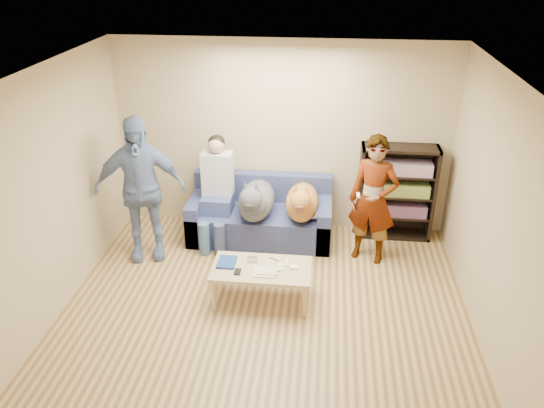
# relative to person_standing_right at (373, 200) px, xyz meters

# --- Properties ---
(ground) EXTENTS (5.00, 5.00, 0.00)m
(ground) POSITION_rel_person_standing_right_xyz_m (-1.19, -1.69, -0.82)
(ground) COLOR brown
(ground) RESTS_ON ground
(ceiling) EXTENTS (5.00, 5.00, 0.00)m
(ceiling) POSITION_rel_person_standing_right_xyz_m (-1.19, -1.69, 1.78)
(ceiling) COLOR white
(ceiling) RESTS_ON ground
(wall_back) EXTENTS (4.50, 0.00, 4.50)m
(wall_back) POSITION_rel_person_standing_right_xyz_m (-1.19, 0.81, 0.48)
(wall_back) COLOR tan
(wall_back) RESTS_ON ground
(wall_left) EXTENTS (0.00, 5.00, 5.00)m
(wall_left) POSITION_rel_person_standing_right_xyz_m (-3.44, -1.69, 0.48)
(wall_left) COLOR tan
(wall_left) RESTS_ON ground
(wall_right) EXTENTS (0.00, 5.00, 5.00)m
(wall_right) POSITION_rel_person_standing_right_xyz_m (1.06, -1.69, 0.48)
(wall_right) COLOR tan
(wall_right) RESTS_ON ground
(blanket) EXTENTS (0.42, 0.36, 0.15)m
(blanket) POSITION_rel_person_standing_right_xyz_m (-0.74, 0.25, -0.32)
(blanket) COLOR #A9A9AD
(blanket) RESTS_ON sofa
(person_standing_right) EXTENTS (0.69, 0.56, 1.64)m
(person_standing_right) POSITION_rel_person_standing_right_xyz_m (0.00, 0.00, 0.00)
(person_standing_right) COLOR gray
(person_standing_right) RESTS_ON ground
(person_standing_left) EXTENTS (1.18, 0.71, 1.88)m
(person_standing_left) POSITION_rel_person_standing_right_xyz_m (-2.86, -0.23, 0.12)
(person_standing_left) COLOR #7999C2
(person_standing_left) RESTS_ON ground
(held_controller) EXTENTS (0.04, 0.11, 0.03)m
(held_controller) POSITION_rel_person_standing_right_xyz_m (-0.20, -0.20, 0.15)
(held_controller) COLOR white
(held_controller) RESTS_ON person_standing_right
(notebook_blue) EXTENTS (0.20, 0.26, 0.03)m
(notebook_blue) POSITION_rel_person_standing_right_xyz_m (-1.65, -0.97, -0.39)
(notebook_blue) COLOR navy
(notebook_blue) RESTS_ON coffee_table
(papers) EXTENTS (0.26, 0.20, 0.02)m
(papers) POSITION_rel_person_standing_right_xyz_m (-1.20, -1.12, -0.39)
(papers) COLOR silver
(papers) RESTS_ON coffee_table
(magazine) EXTENTS (0.22, 0.17, 0.01)m
(magazine) POSITION_rel_person_standing_right_xyz_m (-1.17, -1.10, -0.38)
(magazine) COLOR beige
(magazine) RESTS_ON coffee_table
(camera_silver) EXTENTS (0.11, 0.06, 0.05)m
(camera_silver) POSITION_rel_person_standing_right_xyz_m (-1.37, -0.90, -0.38)
(camera_silver) COLOR #B9B9BE
(camera_silver) RESTS_ON coffee_table
(controller_a) EXTENTS (0.04, 0.13, 0.03)m
(controller_a) POSITION_rel_person_standing_right_xyz_m (-0.97, -0.92, -0.39)
(controller_a) COLOR white
(controller_a) RESTS_ON coffee_table
(controller_b) EXTENTS (0.09, 0.06, 0.03)m
(controller_b) POSITION_rel_person_standing_right_xyz_m (-0.89, -1.00, -0.39)
(controller_b) COLOR white
(controller_b) RESTS_ON coffee_table
(headphone_cup_a) EXTENTS (0.07, 0.07, 0.02)m
(headphone_cup_a) POSITION_rel_person_standing_right_xyz_m (-1.05, -1.04, -0.39)
(headphone_cup_a) COLOR white
(headphone_cup_a) RESTS_ON coffee_table
(headphone_cup_b) EXTENTS (0.07, 0.07, 0.02)m
(headphone_cup_b) POSITION_rel_person_standing_right_xyz_m (-1.05, -0.96, -0.39)
(headphone_cup_b) COLOR silver
(headphone_cup_b) RESTS_ON coffee_table
(pen_orange) EXTENTS (0.13, 0.06, 0.01)m
(pen_orange) POSITION_rel_person_standing_right_xyz_m (-1.27, -1.18, -0.40)
(pen_orange) COLOR orange
(pen_orange) RESTS_ON coffee_table
(pen_black) EXTENTS (0.13, 0.08, 0.01)m
(pen_black) POSITION_rel_person_standing_right_xyz_m (-1.13, -0.84, -0.40)
(pen_black) COLOR black
(pen_black) RESTS_ON coffee_table
(wallet) EXTENTS (0.07, 0.12, 0.02)m
(wallet) POSITION_rel_person_standing_right_xyz_m (-1.50, -1.14, -0.39)
(wallet) COLOR black
(wallet) RESTS_ON coffee_table
(sofa) EXTENTS (1.90, 0.85, 0.82)m
(sofa) POSITION_rel_person_standing_right_xyz_m (-1.44, 0.41, -0.54)
(sofa) COLOR #515B93
(sofa) RESTS_ON ground
(person_seated) EXTENTS (0.40, 0.73, 1.47)m
(person_seated) POSITION_rel_person_standing_right_xyz_m (-2.01, 0.28, -0.05)
(person_seated) COLOR #3C4584
(person_seated) RESTS_ON sofa
(dog_gray) EXTENTS (0.47, 1.28, 0.68)m
(dog_gray) POSITION_rel_person_standing_right_xyz_m (-1.48, 0.15, -0.16)
(dog_gray) COLOR #53565E
(dog_gray) RESTS_ON sofa
(dog_tan) EXTENTS (0.43, 1.18, 0.63)m
(dog_tan) POSITION_rel_person_standing_right_xyz_m (-0.88, 0.20, -0.17)
(dog_tan) COLOR #AE7735
(dog_tan) RESTS_ON sofa
(coffee_table) EXTENTS (1.10, 0.60, 0.42)m
(coffee_table) POSITION_rel_person_standing_right_xyz_m (-1.25, -1.02, -0.45)
(coffee_table) COLOR #D0BA80
(coffee_table) RESTS_ON ground
(bookshelf) EXTENTS (1.00, 0.34, 1.30)m
(bookshelf) POSITION_rel_person_standing_right_xyz_m (0.36, 0.64, -0.14)
(bookshelf) COLOR black
(bookshelf) RESTS_ON ground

